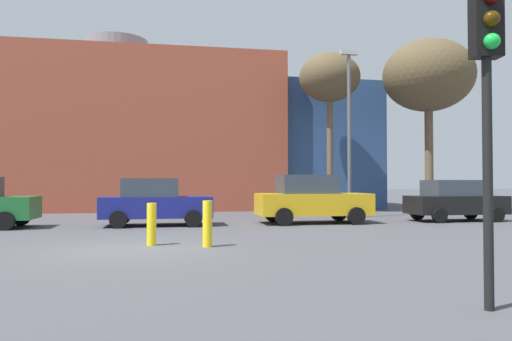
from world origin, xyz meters
name	(u,v)px	position (x,y,z in m)	size (l,w,h in m)	color
ground_plane	(130,249)	(0.00, 0.00, 0.00)	(200.00, 200.00, 0.00)	#47474C
building_backdrop	(117,141)	(-2.40, 21.35, 4.36)	(32.54, 13.62, 11.06)	#9E4733
parked_car_2	(155,202)	(0.44, 6.39, 0.87)	(4.03, 1.98, 1.74)	navy
parked_car_3	(311,199)	(6.45, 6.39, 0.94)	(4.37, 2.14, 1.90)	gold
parked_car_4	(454,201)	(12.63, 6.39, 0.84)	(3.92, 1.92, 1.70)	black
traffic_light_near_right	(487,72)	(4.81, -6.56, 2.99)	(0.39, 0.38, 4.07)	black
bare_tree_0	(330,79)	(9.48, 12.90, 7.16)	(3.27, 3.27, 8.57)	brown
bare_tree_1	(428,76)	(14.59, 11.74, 7.26)	(4.78, 4.78, 9.23)	brown
bollard_yellow_0	(152,224)	(0.48, 0.65, 0.54)	(0.24, 0.24, 1.07)	yellow
bollard_yellow_1	(207,224)	(1.86, 0.12, 0.57)	(0.24, 0.24, 1.15)	yellow
street_lamp	(349,122)	(9.05, 9.00, 4.35)	(0.80, 0.24, 7.65)	#59595E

